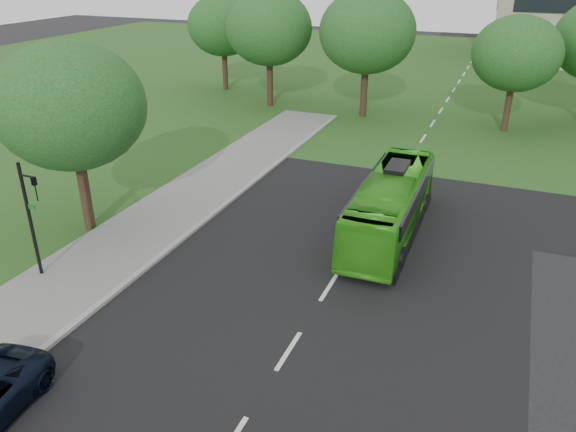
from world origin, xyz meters
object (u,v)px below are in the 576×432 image
Objects in this scene: tree_park_b at (367,32)px; tree_side_near at (71,106)px; tree_park_a at (269,28)px; traffic_light at (32,213)px; bus at (390,205)px; tree_park_f at (223,25)px; tree_park_c at (517,54)px.

tree_park_b is 24.28m from tree_side_near.
tree_park_a is 1.92× the size of traffic_light.
tree_side_near is 14.07m from bus.
bus is 2.08× the size of traffic_light.
traffic_light is (2.84, -27.86, -3.31)m from tree_park_a.
tree_side_near is (-6.26, -23.46, -0.58)m from tree_park_b.
tree_park_c is at bearing -10.15° from tree_park_f.
tree_park_c reaches higher than traffic_light.
tree_side_near reaches higher than tree_park_f.
bus is at bearing -71.42° from tree_park_b.
tree_side_near is at bearing -160.23° from bus.
tree_side_near reaches higher than traffic_light.
tree_park_a reaches higher than tree_park_f.
tree_park_a is at bearing 93.90° from tree_side_near.
bus is at bearing -48.53° from tree_park_f.
bus is 14.40m from traffic_light.
tree_park_f is 33.13m from traffic_light.
tree_side_near is (7.77, -27.69, -0.01)m from tree_park_f.
tree_park_c is 24.65m from tree_park_f.
tree_park_a is 7.89m from tree_park_b.
bus is (-3.92, -18.68, -3.92)m from tree_park_c.
tree_park_b is (7.88, -0.34, 0.13)m from tree_park_a.
tree_side_near reaches higher than bus.
tree_park_a is 23.85m from tree_side_near.
bus is (14.20, -19.12, -4.69)m from tree_park_a.
tree_park_b is at bearing 179.38° from tree_park_c.
tree_park_a is at bearing 125.99° from bus.
tree_park_f is 1.00× the size of tree_side_near.
tree_park_b reaches higher than tree_park_c.
tree_park_f is 1.77× the size of traffic_light.
tree_park_b is 14.66m from tree_park_f.
tree_park_c is at bearing -1.41° from tree_park_a.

